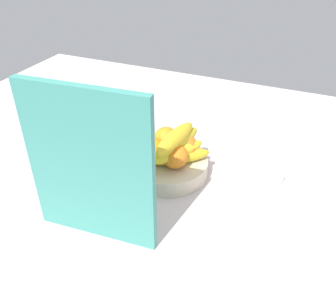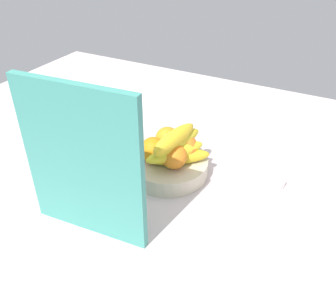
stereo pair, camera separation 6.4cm
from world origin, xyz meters
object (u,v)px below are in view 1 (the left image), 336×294
object	(u,v)px
fruit_bowl	(168,166)
cutting_board	(89,168)
orange_front_right	(152,150)
orange_back_left	(185,147)
jar_lid	(269,176)
orange_center	(175,156)
orange_front_left	(166,139)
banana_bunch	(177,147)

from	to	relation	value
fruit_bowl	cutting_board	xyz separation A→B (cm)	(5.68, 27.02, 15.70)
cutting_board	orange_front_right	bearing A→B (deg)	-98.88
orange_back_left	jar_lid	bearing A→B (deg)	-165.32
fruit_bowl	orange_center	bearing A→B (deg)	141.83
orange_front_right	cutting_board	bearing A→B (deg)	85.57
orange_center	cutting_board	bearing A→B (deg)	70.54
fruit_bowl	jar_lid	xyz separation A→B (cm)	(-26.52, -8.68, -1.45)
orange_front_left	orange_front_right	bearing A→B (deg)	79.38
banana_bunch	jar_lid	world-z (taller)	banana_bunch
fruit_bowl	jar_lid	bearing A→B (deg)	-161.88
orange_front_left	cutting_board	bearing A→B (deg)	84.24
orange_center	cutting_board	distance (cm)	27.96
orange_front_left	orange_center	size ratio (longest dim) A/B	1.00
orange_front_left	cutting_board	size ratio (longest dim) A/B	0.19
orange_back_left	banana_bunch	world-z (taller)	banana_bunch
orange_front_right	jar_lid	world-z (taller)	orange_front_right
cutting_board	orange_center	bearing A→B (deg)	-113.91
fruit_bowl	orange_center	distance (cm)	6.94
banana_bunch	cutting_board	xyz separation A→B (cm)	(8.65, 26.03, 8.10)
orange_front_right	orange_center	size ratio (longest dim) A/B	1.00
orange_center	jar_lid	world-z (taller)	orange_center
orange_center	jar_lid	distance (cm)	26.95
orange_back_left	banana_bunch	xyz separation A→B (cm)	(0.94, 3.75, 1.83)
orange_front_right	jar_lid	xyz separation A→B (cm)	(-30.29, -10.98, -7.22)
orange_center	jar_lid	bearing A→B (deg)	-154.80
banana_bunch	jar_lid	bearing A→B (deg)	-157.67
fruit_bowl	orange_front_left	world-z (taller)	orange_front_left
orange_back_left	jar_lid	xyz separation A→B (cm)	(-22.61, -5.92, -7.22)
fruit_bowl	orange_center	world-z (taller)	orange_center
jar_lid	fruit_bowl	bearing A→B (deg)	18.12
fruit_bowl	orange_back_left	distance (cm)	7.49
cutting_board	jar_lid	size ratio (longest dim) A/B	4.50
fruit_bowl	orange_front_right	size ratio (longest dim) A/B	3.18
fruit_bowl	banana_bunch	size ratio (longest dim) A/B	1.15
orange_front_left	banana_bunch	distance (cm)	7.90
orange_front_left	orange_back_left	distance (cm)	6.62
fruit_bowl	banana_bunch	xyz separation A→B (cm)	(-2.97, 0.99, 7.60)
orange_center	fruit_bowl	bearing A→B (deg)	-38.17
orange_front_left	jar_lid	distance (cm)	30.22
orange_front_left	banana_bunch	bearing A→B (deg)	135.43
orange_center	orange_front_left	bearing A→B (deg)	-50.77
orange_front_left	cutting_board	distance (cm)	33.10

